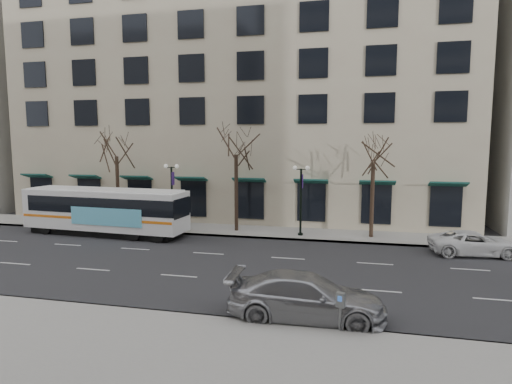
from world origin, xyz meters
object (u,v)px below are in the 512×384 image
(white_pickup, at_px, (474,243))
(silver_car, at_px, (306,297))
(lamp_post_left, at_px, (172,193))
(city_bus, at_px, (106,210))
(tree_far_mid, at_px, (236,142))
(tree_far_left, at_px, (116,144))
(lamp_post_right, at_px, (301,197))
(tree_far_right, at_px, (374,149))
(pay_station, at_px, (341,303))

(white_pickup, bearing_deg, silver_car, 137.21)
(lamp_post_left, distance_m, city_bus, 4.98)
(silver_car, distance_m, white_pickup, 14.88)
(tree_far_mid, bearing_deg, tree_far_left, -180.00)
(tree_far_left, relative_size, lamp_post_right, 1.60)
(tree_far_right, xyz_separation_m, lamp_post_right, (-4.99, -0.60, -3.48))
(tree_far_left, xyz_separation_m, lamp_post_left, (5.01, -0.60, -3.75))
(tree_far_mid, bearing_deg, lamp_post_right, -6.83)
(pay_station, bearing_deg, silver_car, 158.70)
(tree_far_right, relative_size, lamp_post_left, 1.55)
(lamp_post_left, bearing_deg, white_pickup, -6.90)
(lamp_post_right, relative_size, white_pickup, 0.99)
(lamp_post_right, xyz_separation_m, white_pickup, (10.99, -2.54, -2.22))
(tree_far_left, bearing_deg, tree_far_right, 0.00)
(tree_far_mid, distance_m, tree_far_right, 10.01)
(tree_far_left, distance_m, pay_station, 25.04)
(tree_far_mid, distance_m, city_bus, 10.93)
(tree_far_left, relative_size, white_pickup, 1.59)
(lamp_post_left, bearing_deg, tree_far_mid, 6.85)
(tree_far_mid, xyz_separation_m, silver_car, (7.02, -15.00, -6.01))
(tree_far_right, xyz_separation_m, pay_station, (-1.64, -16.10, -5.26))
(tree_far_right, distance_m, lamp_post_right, 6.11)
(tree_far_mid, distance_m, white_pickup, 17.44)
(lamp_post_left, xyz_separation_m, silver_car, (12.01, -14.40, -2.05))
(tree_far_right, bearing_deg, tree_far_left, 180.00)
(tree_far_left, xyz_separation_m, city_bus, (0.78, -3.01, -4.82))
(silver_car, bearing_deg, tree_far_mid, 23.49)
(city_bus, height_order, silver_car, city_bus)
(tree_far_mid, height_order, white_pickup, tree_far_mid)
(lamp_post_left, bearing_deg, tree_far_right, 2.29)
(lamp_post_left, height_order, white_pickup, lamp_post_left)
(white_pickup, bearing_deg, tree_far_mid, 73.26)
(tree_far_mid, relative_size, white_pickup, 1.63)
(lamp_post_right, bearing_deg, tree_far_left, 177.71)
(tree_far_left, height_order, pay_station, tree_far_left)
(lamp_post_right, bearing_deg, tree_far_right, 6.85)
(tree_far_left, relative_size, tree_far_right, 1.03)
(city_bus, bearing_deg, lamp_post_right, 13.41)
(tree_far_left, relative_size, pay_station, 5.95)
(city_bus, relative_size, pay_station, 9.16)
(lamp_post_left, xyz_separation_m, city_bus, (-4.23, -2.41, -1.07))
(tree_far_right, bearing_deg, city_bus, -171.10)
(silver_car, bearing_deg, tree_far_right, -12.83)
(tree_far_right, height_order, city_bus, tree_far_right)
(lamp_post_left, bearing_deg, tree_far_left, 173.17)
(tree_far_right, distance_m, white_pickup, 8.85)
(tree_far_left, xyz_separation_m, pay_station, (18.36, -16.10, -5.53))
(lamp_post_left, distance_m, silver_car, 18.86)
(city_bus, bearing_deg, pay_station, -32.87)
(tree_far_left, height_order, lamp_post_right, tree_far_left)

